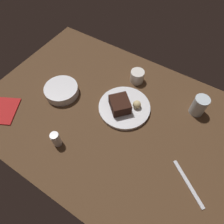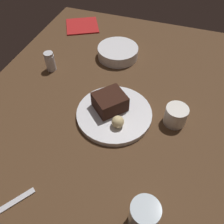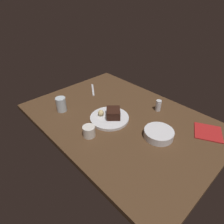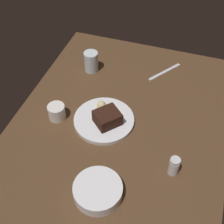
{
  "view_description": "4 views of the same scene",
  "coord_description": "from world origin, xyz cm",
  "views": [
    {
      "loc": [
        27.85,
        -42.43,
        81.33
      ],
      "look_at": [
        1.59,
        -1.23,
        7.89
      ],
      "focal_mm": 32.45,
      "sensor_mm": 36.0,
      "label": 1
    },
    {
      "loc": [
        50.03,
        21.35,
        61.14
      ],
      "look_at": [
        5.13,
        6.1,
        6.3
      ],
      "focal_mm": 37.66,
      "sensor_mm": 36.0,
      "label": 2
    },
    {
      "loc": [
        -68.03,
        71.38,
        74.05
      ],
      "look_at": [
        3.93,
        3.89,
        7.16
      ],
      "focal_mm": 30.81,
      "sensor_mm": 36.0,
      "label": 3
    },
    {
      "loc": [
        -72.52,
        -22.24,
        95.9
      ],
      "look_at": [
        4.9,
        3.4,
        8.29
      ],
      "focal_mm": 49.5,
      "sensor_mm": 36.0,
      "label": 4
    }
  ],
  "objects": [
    {
      "name": "butter_knife",
      "position": [
        41.42,
        -10.48,
        3.25
      ],
      "size": [
        16.33,
        12.11,
        0.5
      ],
      "primitive_type": "cube",
      "rotation": [
        0.0,
        0.0,
        5.67
      ],
      "color": "silver",
      "rests_on": "dining_table"
    },
    {
      "name": "folded_napkin",
      "position": [
        -44.33,
        -25.77,
        3.3
      ],
      "size": [
        19.81,
        19.89,
        0.6
      ],
      "primitive_type": "cube",
      "rotation": [
        0.0,
        0.0,
        0.48
      ],
      "color": "#B21E1E",
      "rests_on": "dining_table"
    },
    {
      "name": "chocolate_cake_slice",
      "position": [
        2.22,
        4.4,
        7.42
      ],
      "size": [
        12.47,
        12.4,
        5.35
      ],
      "primitive_type": "cube",
      "rotation": [
        0.0,
        0.0,
        2.41
      ],
      "color": "black",
      "rests_on": "dessert_plate"
    },
    {
      "name": "salt_shaker",
      "position": [
        -10.89,
        -24.04,
        6.69
      ],
      "size": [
        3.68,
        3.68,
        7.48
      ],
      "color": "silver",
      "rests_on": "dining_table"
    },
    {
      "name": "side_bowl",
      "position": [
        -26.91,
        -2.29,
        5.15
      ],
      "size": [
        16.25,
        16.25,
        4.3
      ],
      "primitive_type": "cylinder",
      "color": "silver",
      "rests_on": "dining_table"
    },
    {
      "name": "dessert_plate",
      "position": [
        3.63,
        6.34,
        3.87
      ],
      "size": [
        24.07,
        24.07,
        1.74
      ],
      "primitive_type": "cylinder",
      "color": "silver",
      "rests_on": "dining_table"
    },
    {
      "name": "bread_roll",
      "position": [
        8.48,
        9.06,
        6.63
      ],
      "size": [
        3.77,
        3.77,
        3.77
      ],
      "primitive_type": "sphere",
      "color": "#DBC184",
      "rests_on": "dessert_plate"
    },
    {
      "name": "coffee_cup",
      "position": [
        -0.22,
        24.98,
        6.09
      ],
      "size": [
        6.88,
        6.88,
        6.18
      ],
      "primitive_type": "cylinder",
      "color": "silver",
      "rests_on": "dining_table"
    },
    {
      "name": "dining_table",
      "position": [
        0.0,
        0.0,
        1.5
      ],
      "size": [
        120.0,
        84.0,
        3.0
      ],
      "primitive_type": "cube",
      "color": "#4C331E",
      "rests_on": "ground"
    },
    {
      "name": "water_glass",
      "position": [
        32.54,
        22.66,
        7.78
      ],
      "size": [
        6.5,
        6.5,
        9.56
      ],
      "primitive_type": "cylinder",
      "color": "silver",
      "rests_on": "dining_table"
    }
  ]
}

